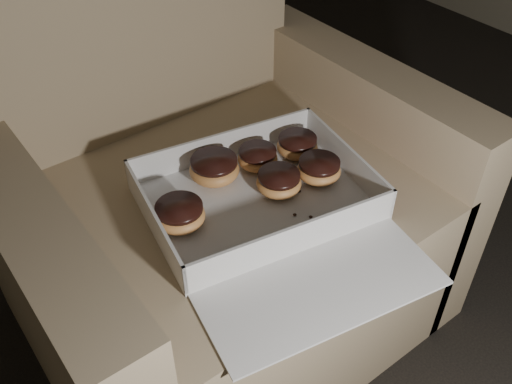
{
  "coord_description": "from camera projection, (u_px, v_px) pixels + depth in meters",
  "views": [
    {
      "loc": [
        -0.39,
        -0.73,
        1.15
      ],
      "look_at": [
        0.1,
        -0.08,
        0.44
      ],
      "focal_mm": 40.0,
      "sensor_mm": 36.0,
      "label": 1
    }
  ],
  "objects": [
    {
      "name": "floor",
      "position": [
        202.0,
        330.0,
        1.37
      ],
      "size": [
        4.5,
        4.5,
        0.0
      ],
      "primitive_type": "plane",
      "color": "black",
      "rests_on": "ground"
    },
    {
      "name": "donut_d",
      "position": [
        214.0,
        168.0,
        1.12
      ],
      "size": [
        0.1,
        0.1,
        0.05
      ],
      "color": "#C48044",
      "rests_on": "bakery_box"
    },
    {
      "name": "armchair",
      "position": [
        216.0,
        212.0,
        1.26
      ],
      "size": [
        0.89,
        0.75,
        0.92
      ],
      "color": "#93815E",
      "rests_on": "floor"
    },
    {
      "name": "crumb_c",
      "position": [
        311.0,
        217.0,
        1.05
      ],
      "size": [
        0.01,
        0.01,
        0.0
      ],
      "primitive_type": "ellipsoid",
      "color": "black",
      "rests_on": "bakery_box"
    },
    {
      "name": "crumb_a",
      "position": [
        295.0,
        215.0,
        1.06
      ],
      "size": [
        0.01,
        0.01,
        0.0
      ],
      "primitive_type": "ellipsoid",
      "color": "black",
      "rests_on": "bakery_box"
    },
    {
      "name": "donut_f",
      "position": [
        319.0,
        169.0,
        1.13
      ],
      "size": [
        0.09,
        0.09,
        0.04
      ],
      "color": "#C48044",
      "rests_on": "bakery_box"
    },
    {
      "name": "crumb_b",
      "position": [
        299.0,
        191.0,
        1.11
      ],
      "size": [
        0.01,
        0.01,
        0.0
      ],
      "primitive_type": "ellipsoid",
      "color": "black",
      "rests_on": "bakery_box"
    },
    {
      "name": "donut_c",
      "position": [
        279.0,
        182.0,
        1.1
      ],
      "size": [
        0.09,
        0.09,
        0.04
      ],
      "color": "#C48044",
      "rests_on": "bakery_box"
    },
    {
      "name": "donut_a",
      "position": [
        297.0,
        145.0,
        1.19
      ],
      "size": [
        0.09,
        0.09,
        0.04
      ],
      "color": "#C48044",
      "rests_on": "bakery_box"
    },
    {
      "name": "donut_b",
      "position": [
        258.0,
        157.0,
        1.16
      ],
      "size": [
        0.08,
        0.08,
        0.04
      ],
      "color": "#C48044",
      "rests_on": "bakery_box"
    },
    {
      "name": "donut_e",
      "position": [
        180.0,
        215.0,
        1.03
      ],
      "size": [
        0.09,
        0.09,
        0.05
      ],
      "color": "#C48044",
      "rests_on": "bakery_box"
    },
    {
      "name": "bakery_box",
      "position": [
        268.0,
        211.0,
        1.06
      ],
      "size": [
        0.49,
        0.55,
        0.07
      ],
      "rotation": [
        0.0,
        0.0,
        -0.18
      ],
      "color": "silver",
      "rests_on": "armchair"
    }
  ]
}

